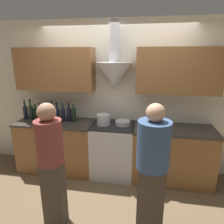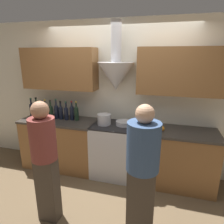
# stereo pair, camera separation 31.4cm
# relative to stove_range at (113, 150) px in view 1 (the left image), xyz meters

# --- Properties ---
(ground_plane) EXTENTS (12.00, 12.00, 0.00)m
(ground_plane) POSITION_rel_stove_range_xyz_m (0.00, -0.33, -0.46)
(ground_plane) COLOR brown
(wall_back) EXTENTS (8.40, 0.60, 2.60)m
(wall_back) POSITION_rel_stove_range_xyz_m (-0.01, 0.26, 1.02)
(wall_back) COLOR silver
(wall_back) RESTS_ON ground_plane
(counter_left) EXTENTS (1.35, 0.62, 0.92)m
(counter_left) POSITION_rel_stove_range_xyz_m (-1.02, -0.00, -0.00)
(counter_left) COLOR brown
(counter_left) RESTS_ON ground_plane
(counter_right) EXTENTS (1.29, 0.62, 0.92)m
(counter_right) POSITION_rel_stove_range_xyz_m (0.98, -0.00, -0.00)
(counter_right) COLOR brown
(counter_right) RESTS_ON ground_plane
(stove_range) EXTENTS (0.70, 0.60, 0.92)m
(stove_range) POSITION_rel_stove_range_xyz_m (0.00, 0.00, 0.00)
(stove_range) COLOR silver
(stove_range) RESTS_ON ground_plane
(wine_bottle_0) EXTENTS (0.08, 0.08, 0.35)m
(wine_bottle_0) POSITION_rel_stove_range_xyz_m (-1.61, 0.05, 0.60)
(wine_bottle_0) COLOR black
(wine_bottle_0) RESTS_ON counter_left
(wine_bottle_1) EXTENTS (0.08, 0.08, 0.36)m
(wine_bottle_1) POSITION_rel_stove_range_xyz_m (-1.50, 0.06, 0.60)
(wine_bottle_1) COLOR black
(wine_bottle_1) RESTS_ON counter_left
(wine_bottle_2) EXTENTS (0.08, 0.08, 0.32)m
(wine_bottle_2) POSITION_rel_stove_range_xyz_m (-1.40, 0.04, 0.58)
(wine_bottle_2) COLOR black
(wine_bottle_2) RESTS_ON counter_left
(wine_bottle_3) EXTENTS (0.08, 0.08, 0.34)m
(wine_bottle_3) POSITION_rel_stove_range_xyz_m (-1.30, 0.04, 0.59)
(wine_bottle_3) COLOR black
(wine_bottle_3) RESTS_ON counter_left
(wine_bottle_4) EXTENTS (0.08, 0.08, 0.34)m
(wine_bottle_4) POSITION_rel_stove_range_xyz_m (-1.19, 0.04, 0.59)
(wine_bottle_4) COLOR black
(wine_bottle_4) RESTS_ON counter_left
(wine_bottle_5) EXTENTS (0.08, 0.08, 0.36)m
(wine_bottle_5) POSITION_rel_stove_range_xyz_m (-1.08, 0.05, 0.60)
(wine_bottle_5) COLOR black
(wine_bottle_5) RESTS_ON counter_left
(wine_bottle_6) EXTENTS (0.08, 0.08, 0.33)m
(wine_bottle_6) POSITION_rel_stove_range_xyz_m (-0.99, 0.04, 0.59)
(wine_bottle_6) COLOR black
(wine_bottle_6) RESTS_ON counter_left
(wine_bottle_7) EXTENTS (0.07, 0.07, 0.33)m
(wine_bottle_7) POSITION_rel_stove_range_xyz_m (-0.88, 0.04, 0.59)
(wine_bottle_7) COLOR black
(wine_bottle_7) RESTS_ON counter_left
(wine_bottle_8) EXTENTS (0.07, 0.07, 0.34)m
(wine_bottle_8) POSITION_rel_stove_range_xyz_m (-0.78, 0.06, 0.60)
(wine_bottle_8) COLOR black
(wine_bottle_8) RESTS_ON counter_left
(wine_bottle_9) EXTENTS (0.08, 0.08, 0.34)m
(wine_bottle_9) POSITION_rel_stove_range_xyz_m (-0.69, 0.06, 0.60)
(wine_bottle_9) COLOR black
(wine_bottle_9) RESTS_ON counter_left
(stock_pot) EXTENTS (0.22, 0.22, 0.18)m
(stock_pot) POSITION_rel_stove_range_xyz_m (-0.16, -0.02, 0.54)
(stock_pot) COLOR silver
(stock_pot) RESTS_ON stove_range
(mixing_bowl) EXTENTS (0.25, 0.25, 0.07)m
(mixing_bowl) POSITION_rel_stove_range_xyz_m (0.16, 0.03, 0.49)
(mixing_bowl) COLOR silver
(mixing_bowl) RESTS_ON stove_range
(orange_fruit) EXTENTS (0.08, 0.08, 0.08)m
(orange_fruit) POSITION_rel_stove_range_xyz_m (0.78, -0.06, 0.49)
(orange_fruit) COLOR orange
(orange_fruit) RESTS_ON counter_right
(person_foreground_left) EXTENTS (0.30, 0.30, 1.55)m
(person_foreground_left) POSITION_rel_stove_range_xyz_m (-0.52, -1.19, 0.40)
(person_foreground_left) COLOR #473D33
(person_foreground_left) RESTS_ON ground_plane
(person_foreground_right) EXTENTS (0.36, 0.36, 1.57)m
(person_foreground_right) POSITION_rel_stove_range_xyz_m (0.62, -1.09, 0.40)
(person_foreground_right) COLOR #473D33
(person_foreground_right) RESTS_ON ground_plane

